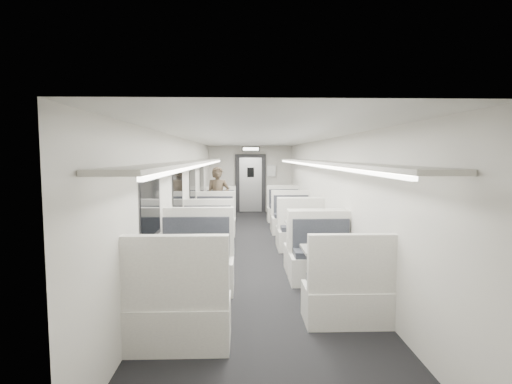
{
  "coord_description": "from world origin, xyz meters",
  "views": [
    {
      "loc": [
        -0.28,
        -8.45,
        2.05
      ],
      "look_at": [
        0.03,
        0.92,
        1.19
      ],
      "focal_mm": 28.0,
      "sensor_mm": 36.0,
      "label": 1
    }
  ],
  "objects": [
    {
      "name": "wall_notice",
      "position": [
        0.75,
        5.92,
        1.5
      ],
      "size": [
        0.32,
        0.02,
        0.4
      ],
      "primitive_type": "cube",
      "color": "silver",
      "rests_on": "room"
    },
    {
      "name": "vestibule_door",
      "position": [
        0.0,
        5.93,
        1.04
      ],
      "size": [
        1.1,
        0.13,
        2.1
      ],
      "color": "black",
      "rests_on": "room"
    },
    {
      "name": "window_c",
      "position": [
        -1.49,
        -1.0,
        1.35
      ],
      "size": [
        0.02,
        1.18,
        0.84
      ],
      "primitive_type": "cube",
      "color": "black",
      "rests_on": "room"
    },
    {
      "name": "booth_left_b",
      "position": [
        -1.0,
        0.95,
        0.38
      ],
      "size": [
        1.04,
        2.1,
        1.12
      ],
      "color": "beige",
      "rests_on": "room"
    },
    {
      "name": "booth_right_c",
      "position": [
        1.0,
        -0.72,
        0.38
      ],
      "size": [
        1.05,
        2.12,
        1.13
      ],
      "color": "beige",
      "rests_on": "room"
    },
    {
      "name": "booth_right_b",
      "position": [
        1.0,
        1.14,
        0.38
      ],
      "size": [
        1.04,
        2.11,
        1.13
      ],
      "color": "beige",
      "rests_on": "room"
    },
    {
      "name": "booth_left_c",
      "position": [
        -1.0,
        -1.3,
        0.39
      ],
      "size": [
        1.07,
        2.17,
        1.16
      ],
      "color": "beige",
      "rests_on": "room"
    },
    {
      "name": "luggage_rack_left",
      "position": [
        -1.24,
        -0.3,
        1.92
      ],
      "size": [
        0.46,
        10.4,
        0.09
      ],
      "color": "beige",
      "rests_on": "room"
    },
    {
      "name": "window_d",
      "position": [
        -1.49,
        -3.2,
        1.35
      ],
      "size": [
        0.02,
        1.18,
        0.84
      ],
      "primitive_type": "cube",
      "color": "black",
      "rests_on": "room"
    },
    {
      "name": "room",
      "position": [
        0.0,
        0.0,
        1.2
      ],
      "size": [
        3.24,
        12.24,
        2.64
      ],
      "color": "black",
      "rests_on": "ground"
    },
    {
      "name": "exit_sign",
      "position": [
        0.0,
        5.44,
        2.28
      ],
      "size": [
        0.62,
        0.12,
        0.16
      ],
      "color": "black",
      "rests_on": "room"
    },
    {
      "name": "window_b",
      "position": [
        -1.49,
        1.2,
        1.35
      ],
      "size": [
        0.02,
        1.18,
        0.84
      ],
      "primitive_type": "cube",
      "color": "black",
      "rests_on": "room"
    },
    {
      "name": "passenger",
      "position": [
        -0.96,
        2.28,
        0.88
      ],
      "size": [
        0.66,
        0.46,
        1.75
      ],
      "primitive_type": "imported",
      "rotation": [
        0.0,
        0.0,
        -0.06
      ],
      "color": "black",
      "rests_on": "room"
    },
    {
      "name": "window_a",
      "position": [
        -1.49,
        3.4,
        1.35
      ],
      "size": [
        0.02,
        1.18,
        0.84
      ],
      "primitive_type": "cube",
      "color": "black",
      "rests_on": "room"
    },
    {
      "name": "booth_left_d",
      "position": [
        -1.0,
        -3.4,
        0.42
      ],
      "size": [
        1.16,
        2.34,
        1.25
      ],
      "color": "beige",
      "rests_on": "room"
    },
    {
      "name": "booth_right_d",
      "position": [
        1.0,
        -2.94,
        0.38
      ],
      "size": [
        1.05,
        2.13,
        1.14
      ],
      "color": "beige",
      "rests_on": "room"
    },
    {
      "name": "booth_right_a",
      "position": [
        1.0,
        3.1,
        0.37
      ],
      "size": [
        1.03,
        2.09,
        1.12
      ],
      "color": "beige",
      "rests_on": "room"
    },
    {
      "name": "luggage_rack_right",
      "position": [
        1.24,
        -0.3,
        1.92
      ],
      "size": [
        0.46,
        10.4,
        0.09
      ],
      "color": "beige",
      "rests_on": "room"
    },
    {
      "name": "booth_left_a",
      "position": [
        -1.0,
        3.56,
        0.35
      ],
      "size": [
        0.97,
        1.97,
        1.05
      ],
      "color": "beige",
      "rests_on": "room"
    }
  ]
}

